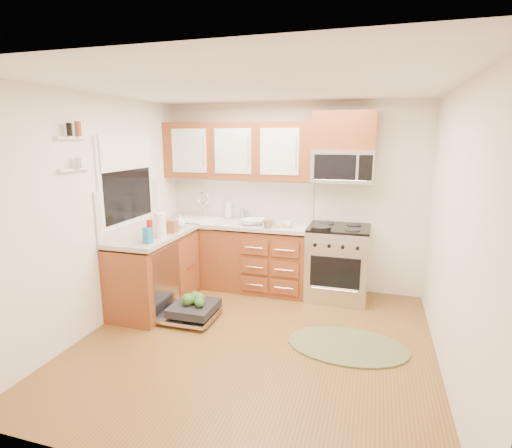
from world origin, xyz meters
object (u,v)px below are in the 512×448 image
(sink, at_px, (199,229))
(bowl_b, at_px, (249,222))
(paper_towel_roll, at_px, (160,225))
(cup, at_px, (288,224))
(range, at_px, (338,263))
(dishwasher, at_px, (191,311))
(rug, at_px, (347,346))
(microwave, at_px, (343,166))
(stock_pot, at_px, (269,224))
(cutting_board, at_px, (279,226))
(bowl_a, at_px, (255,222))
(upper_cabinets, at_px, (237,151))
(skillet, at_px, (321,228))

(sink, height_order, bowl_b, bowl_b)
(paper_towel_roll, relative_size, cup, 2.31)
(range, height_order, dishwasher, range)
(paper_towel_roll, bearing_deg, range, 28.44)
(rug, height_order, cup, cup)
(microwave, bearing_deg, stock_pot, -159.08)
(sink, relative_size, bowl_b, 2.57)
(range, relative_size, cutting_board, 3.70)
(paper_towel_roll, xyz_separation_m, bowl_a, (0.84, 0.99, -0.11))
(sink, distance_m, stock_pot, 1.10)
(upper_cabinets, bearing_deg, microwave, -1.02)
(upper_cabinets, xyz_separation_m, stock_pot, (0.54, -0.35, -0.90))
(rug, distance_m, cup, 1.73)
(bowl_b, distance_m, cup, 0.52)
(paper_towel_roll, height_order, cup, paper_towel_roll)
(range, bearing_deg, bowl_a, -177.17)
(skillet, bearing_deg, cup, 162.39)
(cup, bearing_deg, bowl_b, -179.13)
(range, distance_m, bowl_a, 1.19)
(upper_cabinets, xyz_separation_m, skillet, (1.20, -0.40, -0.90))
(cup, bearing_deg, rug, -52.60)
(paper_towel_roll, distance_m, bowl_a, 1.30)
(range, height_order, paper_towel_roll, paper_towel_roll)
(skillet, relative_size, bowl_b, 1.06)
(bowl_a, relative_size, bowl_b, 1.15)
(microwave, xyz_separation_m, sink, (-1.93, -0.13, -0.90))
(stock_pot, xyz_separation_m, cutting_board, (0.11, 0.11, -0.04))
(stock_pot, height_order, cup, stock_pot)
(dishwasher, bearing_deg, cup, 48.38)
(microwave, distance_m, stock_pot, 1.17)
(upper_cabinets, relative_size, bowl_a, 7.36)
(stock_pot, distance_m, paper_towel_roll, 1.36)
(cutting_board, distance_m, bowl_a, 0.34)
(microwave, distance_m, cutting_board, 1.10)
(sink, relative_size, rug, 0.52)
(skillet, relative_size, paper_towel_roll, 0.90)
(skillet, distance_m, paper_towel_roll, 1.90)
(range, relative_size, paper_towel_roll, 3.34)
(range, relative_size, dishwasher, 1.36)
(cutting_board, bearing_deg, range, 7.76)
(cutting_board, height_order, paper_towel_roll, paper_towel_roll)
(cutting_board, height_order, bowl_a, bowl_a)
(dishwasher, bearing_deg, range, 36.27)
(skillet, distance_m, bowl_b, 0.96)
(microwave, distance_m, skillet, 0.84)
(rug, bearing_deg, skillet, 113.55)
(rug, xyz_separation_m, skillet, (-0.44, 1.00, 0.96))
(microwave, height_order, paper_towel_roll, microwave)
(cutting_board, bearing_deg, sink, 175.51)
(paper_towel_roll, relative_size, bowl_a, 1.02)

